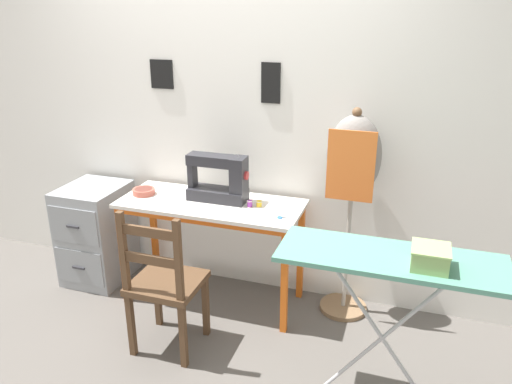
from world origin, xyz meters
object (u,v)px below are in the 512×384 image
(thread_spool_mid_table, at_px, (259,204))
(scissors, at_px, (284,218))
(fabric_bowl, at_px, (144,191))
(filing_cabinet, at_px, (97,233))
(wooden_chair, at_px, (165,284))
(storage_box, at_px, (430,257))
(thread_spool_near_machine, at_px, (250,204))
(ironing_board, at_px, (390,265))
(dress_form, at_px, (353,169))
(sewing_machine, at_px, (221,180))

(thread_spool_mid_table, bearing_deg, scissors, -31.89)
(fabric_bowl, xyz_separation_m, filing_cabinet, (-0.45, 0.02, -0.40))
(wooden_chair, distance_m, storage_box, 1.52)
(thread_spool_near_machine, distance_m, wooden_chair, 0.75)
(thread_spool_near_machine, height_order, thread_spool_mid_table, thread_spool_near_machine)
(fabric_bowl, relative_size, ironing_board, 0.15)
(dress_form, bearing_deg, thread_spool_mid_table, -167.56)
(thread_spool_near_machine, relative_size, storage_box, 0.26)
(sewing_machine, distance_m, wooden_chair, 0.79)
(scissors, xyz_separation_m, filing_cabinet, (-1.48, 0.11, -0.38))
(sewing_machine, height_order, fabric_bowl, sewing_machine)
(ironing_board, bearing_deg, thread_spool_near_machine, 143.37)
(thread_spool_mid_table, height_order, wooden_chair, wooden_chair)
(thread_spool_near_machine, height_order, dress_form, dress_form)
(scissors, height_order, thread_spool_near_machine, thread_spool_near_machine)
(wooden_chair, bearing_deg, thread_spool_mid_table, 58.01)
(thread_spool_mid_table, relative_size, ironing_board, 0.04)
(wooden_chair, distance_m, ironing_board, 1.33)
(storage_box, bearing_deg, sewing_machine, 148.93)
(scissors, relative_size, thread_spool_near_machine, 2.72)
(thread_spool_mid_table, height_order, ironing_board, ironing_board)
(ironing_board, xyz_separation_m, storage_box, (0.17, -0.05, 0.10))
(fabric_bowl, relative_size, scissors, 1.27)
(sewing_machine, distance_m, scissors, 0.52)
(thread_spool_near_machine, relative_size, dress_form, 0.03)
(fabric_bowl, bearing_deg, wooden_chair, -52.36)
(sewing_machine, bearing_deg, ironing_board, -32.76)
(thread_spool_near_machine, xyz_separation_m, dress_form, (0.63, 0.15, 0.26))
(thread_spool_mid_table, height_order, storage_box, storage_box)
(fabric_bowl, height_order, wooden_chair, wooden_chair)
(sewing_machine, bearing_deg, wooden_chair, -99.62)
(sewing_machine, relative_size, scissors, 3.43)
(scissors, relative_size, dress_form, 0.09)
(sewing_machine, distance_m, storage_box, 1.54)
(dress_form, relative_size, storage_box, 8.36)
(thread_spool_near_machine, xyz_separation_m, filing_cabinet, (-1.22, 0.01, -0.40))
(dress_form, relative_size, ironing_board, 1.35)
(ironing_board, bearing_deg, fabric_bowl, 158.26)
(fabric_bowl, distance_m, scissors, 1.04)
(thread_spool_mid_table, relative_size, dress_form, 0.03)
(thread_spool_mid_table, xyz_separation_m, storage_box, (1.04, -0.77, 0.18))
(storage_box, bearing_deg, thread_spool_near_machine, 145.82)
(dress_form, height_order, storage_box, dress_form)
(filing_cabinet, relative_size, dress_form, 0.52)
(wooden_chair, bearing_deg, storage_box, -6.17)
(sewing_machine, xyz_separation_m, storage_box, (1.32, -0.79, 0.05))
(thread_spool_mid_table, xyz_separation_m, ironing_board, (0.88, -0.72, 0.08))
(sewing_machine, distance_m, dress_form, 0.87)
(thread_spool_mid_table, xyz_separation_m, dress_form, (0.57, 0.13, 0.26))
(scissors, distance_m, thread_spool_mid_table, 0.24)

